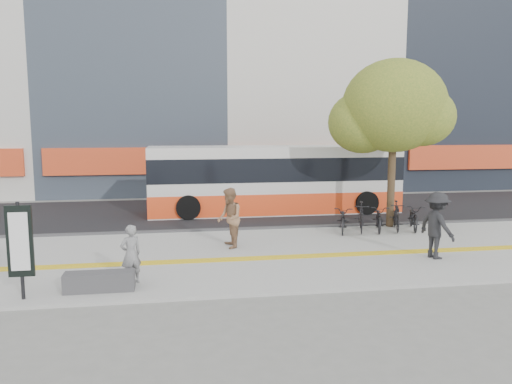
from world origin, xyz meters
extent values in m
plane|color=slate|center=(0.00, 0.00, 0.00)|extent=(120.00, 120.00, 0.00)
cube|color=gray|center=(0.00, 1.50, 0.04)|extent=(40.00, 7.00, 0.08)
cube|color=yellow|center=(0.00, 1.00, 0.09)|extent=(40.00, 0.45, 0.01)
cube|color=black|center=(0.00, 9.00, 0.03)|extent=(40.00, 8.00, 0.06)
cube|color=#39393B|center=(0.00, 5.00, 0.07)|extent=(40.00, 0.25, 0.14)
cube|color=#D8451F|center=(2.00, 14.05, 2.00)|extent=(19.00, 0.50, 1.40)
cube|color=#39393B|center=(-2.60, -1.20, 0.30)|extent=(1.60, 0.45, 0.45)
cylinder|color=black|center=(-4.20, -1.50, 1.18)|extent=(0.08, 0.08, 2.20)
cube|color=black|center=(-4.20, -1.50, 1.40)|extent=(0.55, 0.08, 1.60)
cube|color=white|center=(-4.20, -1.55, 1.40)|extent=(0.40, 0.02, 1.30)
cylinder|color=#342417|center=(7.20, 4.70, 1.68)|extent=(0.28, 0.28, 3.20)
ellipsoid|color=#4A6521|center=(7.20, 4.70, 4.60)|extent=(3.80, 3.80, 3.42)
ellipsoid|color=#4A6521|center=(6.20, 5.20, 4.00)|extent=(2.60, 2.60, 2.34)
ellipsoid|color=#4A6521|center=(8.10, 4.30, 4.20)|extent=(2.40, 2.40, 2.16)
ellipsoid|color=#4A6521|center=(7.50, 5.50, 5.40)|extent=(2.20, 2.20, 1.98)
cube|color=silver|center=(3.49, 8.50, 1.51)|extent=(10.91, 2.27, 2.91)
cube|color=#EB451A|center=(3.49, 8.50, 0.56)|extent=(10.93, 2.29, 0.91)
cube|color=black|center=(3.49, 8.50, 2.02)|extent=(10.93, 2.29, 1.00)
cylinder|color=black|center=(-0.32, 7.36, 0.56)|extent=(1.00, 0.32, 1.00)
cylinder|color=black|center=(-0.32, 9.64, 0.56)|extent=(1.00, 0.32, 1.00)
cylinder|color=black|center=(7.31, 7.36, 0.56)|extent=(1.00, 0.32, 1.00)
cylinder|color=black|center=(7.31, 9.64, 0.56)|extent=(1.00, 0.32, 1.00)
imported|color=black|center=(5.11, 4.00, 0.55)|extent=(1.19, 1.91, 0.95)
imported|color=black|center=(5.79, 4.00, 0.61)|extent=(1.04, 1.81, 1.05)
imported|color=black|center=(6.46, 4.00, 0.55)|extent=(1.19, 1.91, 0.95)
imported|color=black|center=(7.14, 4.00, 0.61)|extent=(1.04, 1.81, 1.05)
imported|color=black|center=(7.81, 4.00, 0.55)|extent=(1.19, 1.91, 0.95)
imported|color=black|center=(-1.91, -0.76, 0.81)|extent=(0.64, 0.57, 1.46)
imported|color=#90694B|center=(0.84, 2.40, 1.02)|extent=(0.78, 0.96, 1.89)
imported|color=black|center=(6.61, 0.23, 1.05)|extent=(1.02, 1.39, 1.93)
camera|label=1|loc=(-0.77, -12.88, 3.97)|focal=35.04mm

